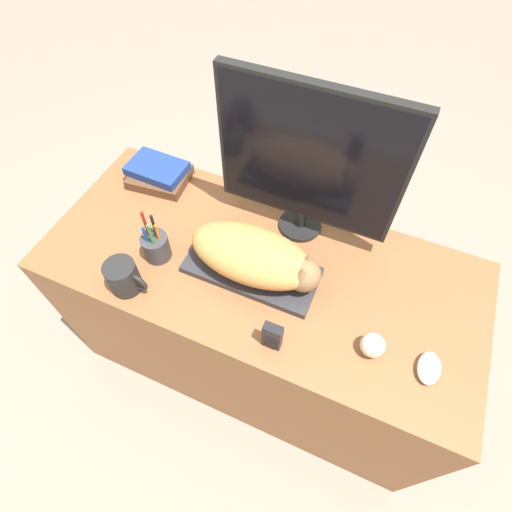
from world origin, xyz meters
TOP-DOWN VIEW (x-y plane):
  - ground_plane at (0.00, 0.00)m, footprint 12.00×12.00m
  - desk at (0.00, 0.31)m, footprint 1.42×0.63m
  - keyboard at (-0.01, 0.28)m, footprint 0.42×0.18m
  - cat at (0.01, 0.28)m, footprint 0.41×0.19m
  - monitor at (0.07, 0.51)m, footprint 0.55×0.14m
  - computer_mouse at (0.55, 0.18)m, footprint 0.06×0.10m
  - coffee_mug at (-0.34, 0.08)m, footprint 0.13×0.10m
  - pen_cup at (-0.31, 0.22)m, footprint 0.09×0.09m
  - baseball at (0.40, 0.17)m, footprint 0.07×0.07m
  - phone at (0.14, 0.08)m, footprint 0.05×0.03m
  - book_stack at (-0.49, 0.52)m, footprint 0.22×0.18m

SIDE VIEW (x-z plane):
  - ground_plane at x=0.00m, z-range 0.00..0.00m
  - desk at x=0.00m, z-range 0.00..0.74m
  - keyboard at x=-0.01m, z-range 0.74..0.77m
  - computer_mouse at x=0.55m, z-range 0.74..0.78m
  - book_stack at x=-0.49m, z-range 0.74..0.81m
  - baseball at x=0.40m, z-range 0.74..0.81m
  - pen_cup at x=-0.31m, z-range 0.70..0.89m
  - phone at x=0.14m, z-range 0.74..0.85m
  - coffee_mug at x=-0.34m, z-range 0.74..0.85m
  - cat at x=0.01m, z-range 0.77..0.91m
  - monitor at x=0.07m, z-range 0.77..1.30m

